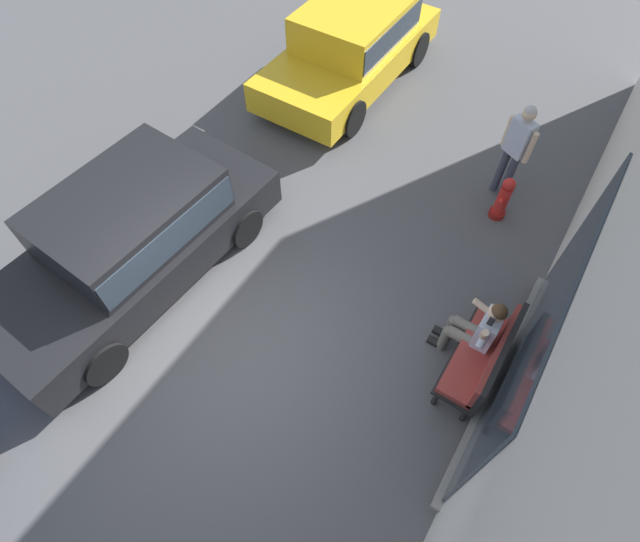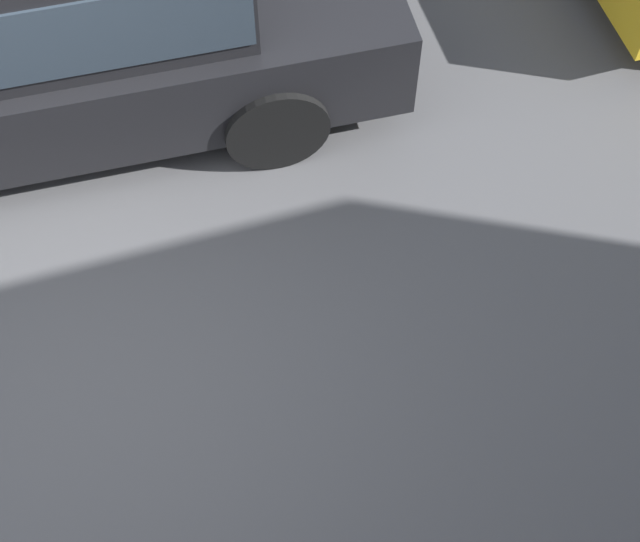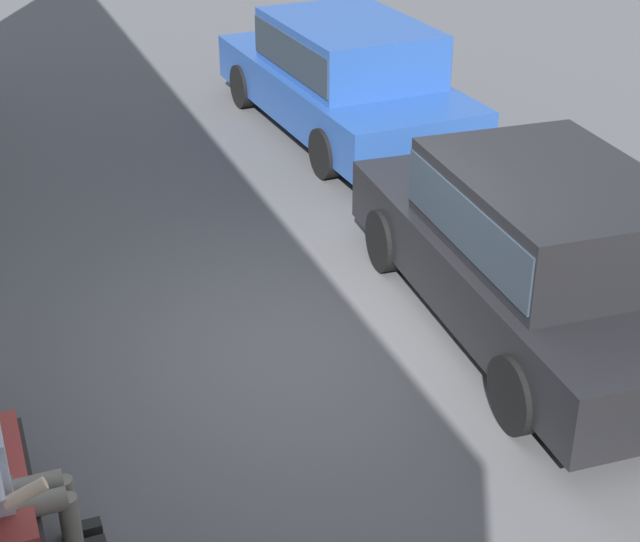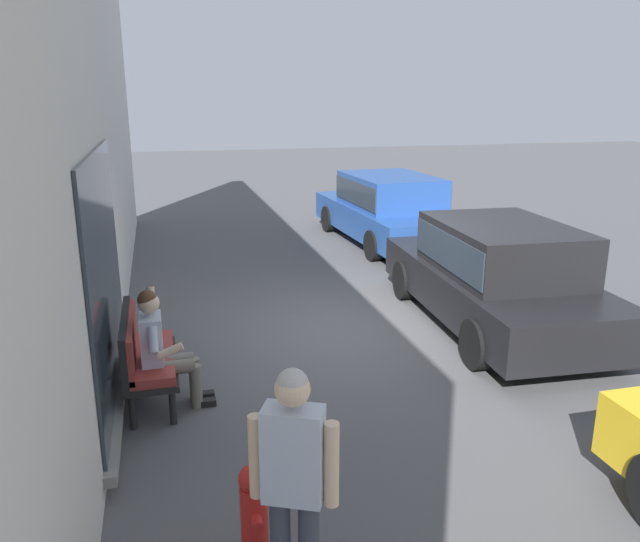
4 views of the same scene
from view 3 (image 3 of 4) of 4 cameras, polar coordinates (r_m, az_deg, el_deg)
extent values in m
plane|color=#4C4C4F|center=(8.49, 0.07, -4.82)|extent=(60.00, 60.00, 0.00)
cylinder|color=black|center=(7.41, -17.29, -10.14)|extent=(0.07, 0.07, 0.37)
cylinder|color=#6B665B|center=(6.62, -16.56, -11.99)|extent=(0.15, 0.42, 0.15)
cylinder|color=#6B665B|center=(6.78, -14.48, -13.23)|extent=(0.12, 0.12, 0.48)
cube|color=black|center=(6.92, -13.60, -14.39)|extent=(0.10, 0.24, 0.07)
cylinder|color=#6B665B|center=(6.48, -16.37, -12.97)|extent=(0.15, 0.42, 0.15)
cylinder|color=#6B665B|center=(6.64, -14.24, -14.21)|extent=(0.12, 0.12, 0.48)
cylinder|color=beige|center=(6.16, -16.77, -12.29)|extent=(0.08, 0.27, 0.17)
cube|color=black|center=(8.88, 12.32, 0.06)|extent=(4.52, 2.08, 0.60)
cube|color=black|center=(8.46, 13.33, 3.37)|extent=(2.39, 1.74, 0.69)
cube|color=#28333D|center=(8.46, 13.33, 3.37)|extent=(2.35, 1.77, 0.48)
cylinder|color=black|center=(9.72, 3.78, 1.78)|extent=(0.64, 0.22, 0.63)
cylinder|color=black|center=(10.44, 12.75, 3.06)|extent=(0.64, 0.22, 0.63)
cylinder|color=black|center=(7.60, 11.37, -7.04)|extent=(0.64, 0.22, 0.63)
cube|color=#23478E|center=(13.38, 1.29, 10.40)|extent=(4.74, 2.10, 0.61)
cube|color=#23478E|center=(13.04, 1.67, 12.88)|extent=(2.50, 1.77, 0.69)
cube|color=#28333D|center=(13.04, 1.67, 12.88)|extent=(2.45, 1.80, 0.48)
cylinder|color=black|center=(14.40, -4.52, 10.67)|extent=(0.63, 0.21, 0.62)
cylinder|color=black|center=(15.06, 2.05, 11.54)|extent=(0.63, 0.21, 0.62)
cylinder|color=black|center=(11.87, 0.30, 6.87)|extent=(0.63, 0.21, 0.62)
cylinder|color=black|center=(12.67, 7.82, 8.02)|extent=(0.63, 0.21, 0.62)
camera|label=1|loc=(8.74, -26.37, 36.28)|focal=28.00mm
camera|label=2|loc=(5.94, -24.30, 27.88)|focal=55.00mm
camera|label=4|loc=(1.83, 125.71, -73.17)|focal=35.00mm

